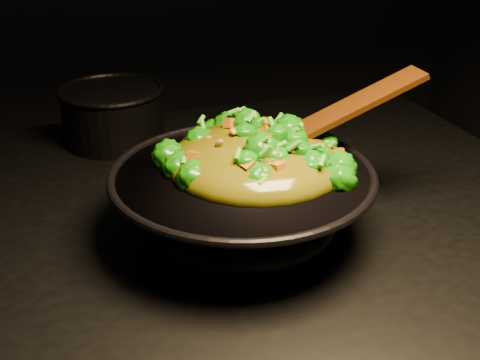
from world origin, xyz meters
name	(u,v)px	position (x,y,z in m)	size (l,w,h in m)	color
wok	(242,205)	(0.04, -0.09, 0.95)	(0.35, 0.35, 0.10)	black
stir_fry	(256,136)	(0.07, -0.07, 1.04)	(0.25, 0.25, 0.09)	#166B07
spatula	(324,121)	(0.17, -0.07, 1.05)	(0.32, 0.05, 0.01)	#3A1407
back_pot	(113,114)	(-0.08, 0.32, 0.95)	(0.19, 0.19, 0.11)	black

